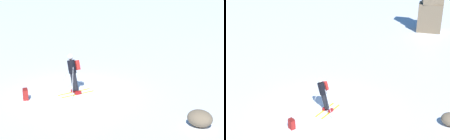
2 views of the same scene
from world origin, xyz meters
The scene contains 3 objects.
ground_plane centered at (0.00, 0.00, 0.00)m, with size 300.00×300.00×0.00m, color white.
skier centered at (-0.08, 0.10, 0.95)m, with size 1.24×1.70×1.74m.
spare_backpack centered at (-0.91, -1.95, 0.24)m, with size 0.37×0.35×0.50m.
Camera 2 is at (4.51, -12.82, 8.07)m, focal length 50.00 mm.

